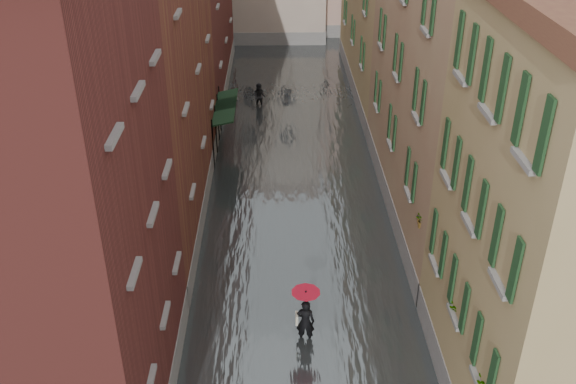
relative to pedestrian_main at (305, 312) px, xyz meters
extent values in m
plane|color=#5E5E60|center=(0.00, -0.57, -1.24)|extent=(120.00, 120.00, 0.00)
cube|color=#444A4B|center=(0.00, 12.43, -1.14)|extent=(10.00, 60.00, 0.20)
cube|color=maroon|center=(-7.00, -2.57, 5.26)|extent=(6.00, 8.00, 13.00)
cube|color=brown|center=(-7.00, 8.43, 5.01)|extent=(6.00, 14.00, 12.50)
cube|color=tan|center=(7.00, 8.43, 5.26)|extent=(6.00, 14.00, 13.00)
cube|color=#97814E|center=(7.00, 23.43, 4.51)|extent=(6.00, 16.00, 11.50)
cube|color=#16321C|center=(-3.45, 13.87, 1.31)|extent=(1.09, 3.35, 0.31)
cylinder|color=black|center=(-3.95, 12.20, 0.16)|extent=(0.06, 0.06, 2.80)
cylinder|color=black|center=(-3.95, 15.54, 0.16)|extent=(0.06, 0.06, 2.80)
cube|color=#16321C|center=(-3.45, 15.36, 1.31)|extent=(1.09, 2.77, 0.31)
cylinder|color=black|center=(-3.95, 13.98, 0.16)|extent=(0.06, 0.06, 2.80)
cylinder|color=black|center=(-3.95, 16.74, 0.16)|extent=(0.06, 0.06, 2.80)
imported|color=#265926|center=(4.12, -5.07, 2.33)|extent=(0.59, 0.51, 0.66)
cube|color=brown|center=(4.12, -2.32, 1.91)|extent=(0.22, 0.85, 0.18)
imported|color=#265926|center=(4.12, -2.32, 2.33)|extent=(0.59, 0.51, 0.66)
cube|color=brown|center=(4.12, 2.38, 1.91)|extent=(0.22, 0.85, 0.18)
imported|color=#265926|center=(4.12, 2.38, 2.33)|extent=(0.59, 0.51, 0.66)
imported|color=black|center=(0.00, 0.00, -0.40)|extent=(0.66, 0.48, 1.69)
cube|color=beige|center=(-0.28, 0.05, -0.29)|extent=(0.08, 0.30, 0.38)
cylinder|color=black|center=(0.00, 0.00, 0.11)|extent=(0.02, 0.02, 1.00)
cone|color=#B90C23|center=(0.00, 0.00, 0.68)|extent=(0.94, 0.94, 0.28)
imported|color=black|center=(-1.86, 20.44, -0.45)|extent=(0.91, 0.80, 1.57)
camera|label=1|loc=(-0.89, -16.06, 13.57)|focal=40.00mm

